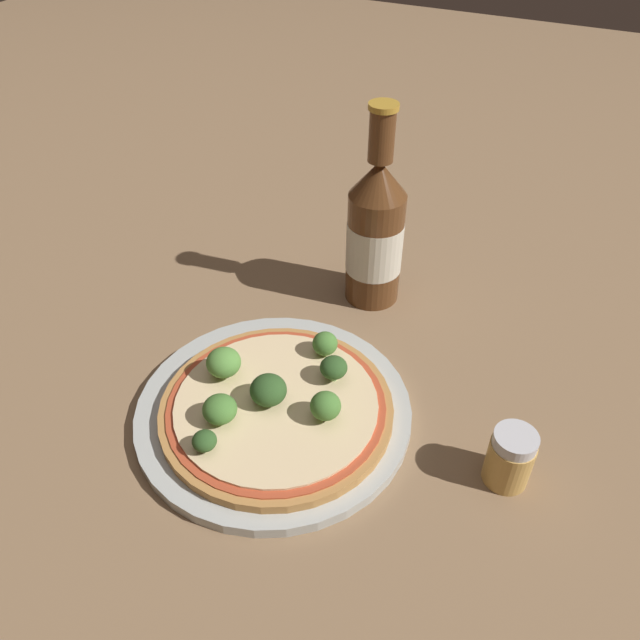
# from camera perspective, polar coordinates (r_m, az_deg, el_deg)

# --- Properties ---
(ground_plane) EXTENTS (3.00, 3.00, 0.00)m
(ground_plane) POSITION_cam_1_polar(r_m,az_deg,el_deg) (0.64, -3.06, -7.03)
(ground_plane) COLOR #846647
(plate) EXTENTS (0.27, 0.27, 0.01)m
(plate) POSITION_cam_1_polar(r_m,az_deg,el_deg) (0.62, -4.52, -8.13)
(plate) COLOR #B2B7B2
(plate) RESTS_ON ground_plane
(pizza) EXTENTS (0.22, 0.22, 0.01)m
(pizza) POSITION_cam_1_polar(r_m,az_deg,el_deg) (0.61, -3.99, -7.95)
(pizza) COLOR #B77F42
(pizza) RESTS_ON plate
(broccoli_floret_0) EXTENTS (0.04, 0.04, 0.03)m
(broccoli_floret_0) POSITION_cam_1_polar(r_m,az_deg,el_deg) (0.59, -4.99, -6.31)
(broccoli_floret_0) COLOR #7A9E5B
(broccoli_floret_0) RESTS_ON pizza
(broccoli_floret_1) EXTENTS (0.03, 0.03, 0.03)m
(broccoli_floret_1) POSITION_cam_1_polar(r_m,az_deg,el_deg) (0.57, 0.51, -7.87)
(broccoli_floret_1) COLOR #7A9E5B
(broccoli_floret_1) RESTS_ON pizza
(broccoli_floret_2) EXTENTS (0.03, 0.03, 0.03)m
(broccoli_floret_2) POSITION_cam_1_polar(r_m,az_deg,el_deg) (0.62, -8.80, -3.86)
(broccoli_floret_2) COLOR #7A9E5B
(broccoli_floret_2) RESTS_ON pizza
(broccoli_floret_3) EXTENTS (0.03, 0.03, 0.03)m
(broccoli_floret_3) POSITION_cam_1_polar(r_m,az_deg,el_deg) (0.61, 1.26, -4.39)
(broccoli_floret_3) COLOR #7A9E5B
(broccoli_floret_3) RESTS_ON pizza
(broccoli_floret_4) EXTENTS (0.02, 0.02, 0.02)m
(broccoli_floret_4) POSITION_cam_1_polar(r_m,az_deg,el_deg) (0.56, -10.52, -10.83)
(broccoli_floret_4) COLOR #7A9E5B
(broccoli_floret_4) RESTS_ON pizza
(broccoli_floret_5) EXTENTS (0.03, 0.03, 0.03)m
(broccoli_floret_5) POSITION_cam_1_polar(r_m,az_deg,el_deg) (0.64, 0.46, -2.18)
(broccoli_floret_5) COLOR #7A9E5B
(broccoli_floret_5) RESTS_ON pizza
(broccoli_floret_6) EXTENTS (0.03, 0.03, 0.03)m
(broccoli_floret_6) POSITION_cam_1_polar(r_m,az_deg,el_deg) (0.58, -9.15, -8.06)
(broccoli_floret_6) COLOR #7A9E5B
(broccoli_floret_6) RESTS_ON pizza
(beer_bottle) EXTENTS (0.07, 0.07, 0.24)m
(beer_bottle) POSITION_cam_1_polar(r_m,az_deg,el_deg) (0.71, 5.08, 7.98)
(beer_bottle) COLOR #563319
(beer_bottle) RESTS_ON ground_plane
(pepper_shaker) EXTENTS (0.04, 0.04, 0.06)m
(pepper_shaker) POSITION_cam_1_polar(r_m,az_deg,el_deg) (0.58, 17.04, -11.76)
(pepper_shaker) COLOR tan
(pepper_shaker) RESTS_ON ground_plane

